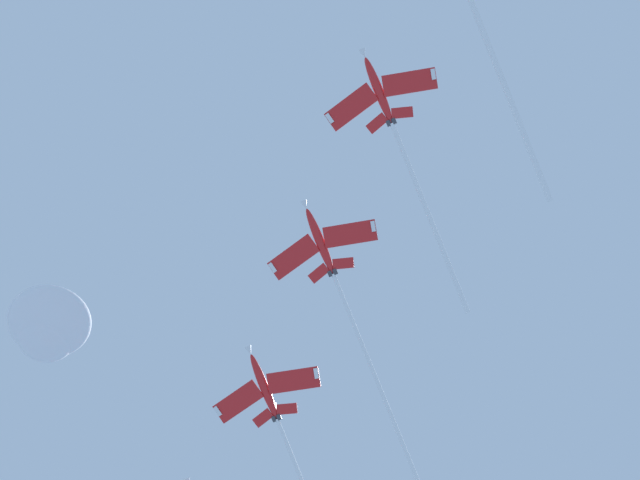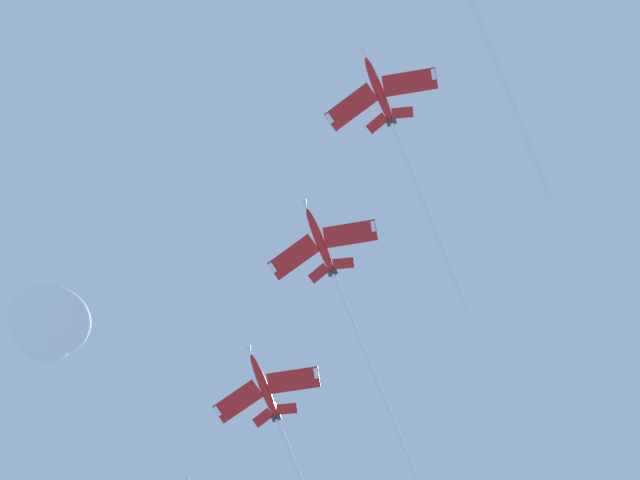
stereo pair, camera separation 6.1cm
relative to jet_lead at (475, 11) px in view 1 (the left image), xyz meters
name	(u,v)px [view 1 (the left image)]	position (x,y,z in m)	size (l,w,h in m)	color
jet_lead	(475,11)	(0.00, 0.00, 0.00)	(19.77, 49.86, 21.12)	red
jet_second	(397,136)	(-16.40, 16.77, -5.19)	(19.74, 43.86, 18.69)	red
jet_third	(337,284)	(-31.06, 38.14, -12.25)	(19.70, 47.92, 20.21)	red
jet_fourth	(279,424)	(-45.63, 59.10, -19.46)	(19.72, 45.88, 18.97)	red
cloud_west	(48,327)	(-107.25, 62.05, 46.26)	(20.74, 20.02, 10.27)	white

